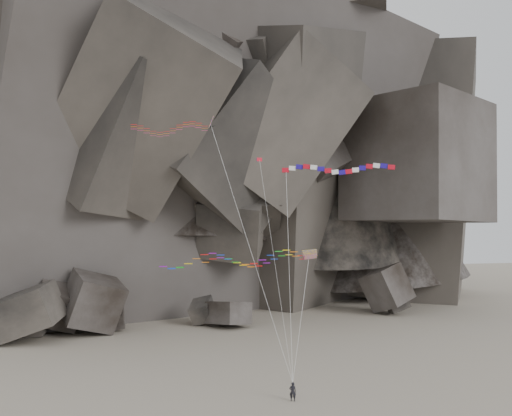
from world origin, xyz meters
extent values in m
plane|color=gray|center=(0.00, 0.00, 0.00)|extent=(260.00, 260.00, 0.00)
cube|color=#47423F|center=(-15.55, 31.91, 3.41)|extent=(10.26, 9.17, 9.69)
cube|color=#47423F|center=(33.58, 37.97, 3.27)|extent=(8.74, 8.74, 9.28)
cube|color=#47423F|center=(35.14, 36.99, 1.16)|extent=(4.53, 4.19, 3.81)
cube|color=#47423F|center=(-20.57, 34.30, 2.74)|extent=(8.67, 9.81, 9.40)
cube|color=#47423F|center=(-24.23, 28.33, 2.60)|extent=(10.85, 8.42, 8.38)
cube|color=#47423F|center=(-12.71, 34.33, 1.11)|extent=(3.60, 4.46, 3.68)
cube|color=#47423F|center=(0.86, 35.66, 1.40)|extent=(5.02, 5.44, 4.61)
cube|color=#47423F|center=(-23.45, 32.54, 1.27)|extent=(3.37, 3.82, 3.24)
cube|color=#47423F|center=(4.50, 32.86, 1.70)|extent=(7.12, 7.79, 4.43)
imported|color=black|center=(3.87, -3.19, 1.00)|extent=(0.81, 0.65, 2.01)
cylinder|color=silver|center=(0.67, 1.01, 14.21)|extent=(6.45, 8.43, 25.15)
cube|color=red|center=(4.48, 1.20, 21.71)|extent=(0.78, 0.67, 0.44)
cube|color=white|center=(5.12, 0.90, 21.89)|extent=(0.81, 0.68, 0.49)
cube|color=#1D0C8B|center=(5.75, 0.57, 22.01)|extent=(0.83, 0.69, 0.52)
cube|color=red|center=(6.38, 0.21, 22.02)|extent=(0.83, 0.69, 0.53)
cube|color=white|center=(7.01, -0.15, 21.93)|extent=(0.82, 0.68, 0.50)
cube|color=#1D0C8B|center=(7.65, -0.50, 21.76)|extent=(0.79, 0.67, 0.45)
cube|color=red|center=(8.28, -0.80, 21.57)|extent=(0.81, 0.68, 0.48)
cube|color=white|center=(8.91, -1.07, 21.43)|extent=(0.83, 0.69, 0.52)
cube|color=#1D0C8B|center=(9.54, -1.29, 21.39)|extent=(0.83, 0.69, 0.53)
cube|color=red|center=(10.17, -1.48, 21.46)|extent=(0.82, 0.68, 0.51)
cube|color=white|center=(10.81, -1.66, 21.62)|extent=(0.80, 0.67, 0.47)
cube|color=#1D0C8B|center=(11.44, -1.85, 21.81)|extent=(0.80, 0.67, 0.47)
cube|color=red|center=(12.07, -2.08, 21.97)|extent=(0.82, 0.68, 0.51)
cube|color=white|center=(12.70, -2.35, 22.03)|extent=(0.83, 0.69, 0.53)
cube|color=#1D0C8B|center=(13.34, -2.66, 21.98)|extent=(0.83, 0.69, 0.52)
cube|color=red|center=(13.97, -3.01, 21.84)|extent=(0.80, 0.68, 0.48)
cylinder|color=silver|center=(4.18, -1.09, 11.67)|extent=(0.64, 4.23, 20.08)
cube|color=yellow|center=(6.63, 0.08, 13.40)|extent=(1.56, 0.58, 0.85)
cube|color=#0CB219|center=(6.63, -0.12, 13.08)|extent=(1.30, 0.42, 0.58)
cylinder|color=silver|center=(5.25, -1.55, 7.52)|extent=(2.79, 3.31, 11.78)
cube|color=red|center=(1.66, 0.73, 22.68)|extent=(0.55, 0.14, 0.35)
cube|color=#1D0C8B|center=(1.48, 0.74, 22.68)|extent=(0.20, 0.08, 0.36)
cylinder|color=silver|center=(2.77, -1.23, 12.16)|extent=(2.24, 3.94, 21.05)
camera|label=1|loc=(-11.56, -53.80, 17.01)|focal=40.00mm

